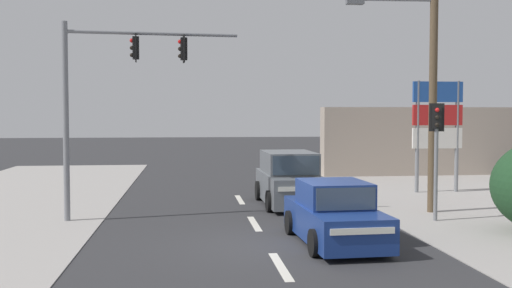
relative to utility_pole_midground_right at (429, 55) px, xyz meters
name	(u,v)px	position (x,y,z in m)	size (l,w,h in m)	color
ground_plane	(268,246)	(-5.87, -4.33, -5.16)	(140.00, 140.00, 0.00)	#303033
lane_dash_near	(281,266)	(-5.87, -6.33, -5.16)	(0.20, 2.40, 0.01)	silver
lane_dash_mid	(254,224)	(-5.87, -1.33, -5.16)	(0.20, 2.40, 0.01)	silver
lane_dash_far	(240,200)	(-5.87, 3.67, -5.16)	(0.20, 2.40, 0.01)	silver
utility_pole_midground_right	(429,55)	(0.00, 0.00, 0.00)	(3.78, 0.40, 9.60)	brown
traffic_signal_mast	(110,84)	(-10.15, -0.18, -1.02)	(5.28, 0.59, 6.00)	slate
pedestal_signal_right_kerb	(436,141)	(-0.40, -1.56, -2.75)	(0.43, 0.31, 3.56)	slate
shopping_plaza_sign	(437,120)	(2.39, 4.82, -2.18)	(2.10, 0.16, 4.60)	slate
shopfront_wall_far	(433,141)	(5.13, 11.67, -3.36)	(12.00, 1.00, 3.60)	#A39384
suv_oncoming_mid	(289,180)	(-4.22, 2.18, -4.28)	(2.10, 4.56, 1.90)	slate
sedan_oncoming_near	(334,215)	(-4.18, -4.22, -4.46)	(2.03, 4.30, 1.56)	navy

